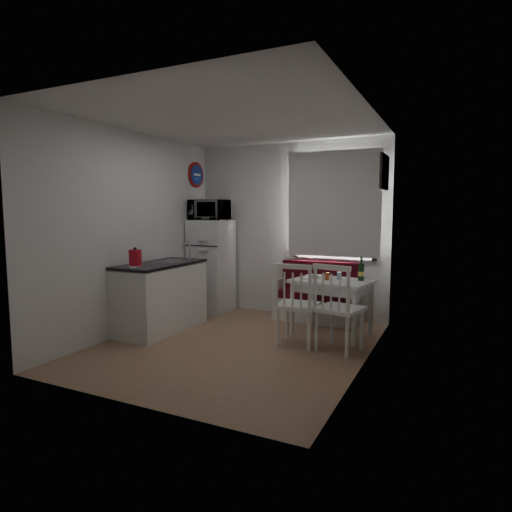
{
  "coord_description": "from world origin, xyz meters",
  "views": [
    {
      "loc": [
        2.34,
        -4.34,
        1.58
      ],
      "look_at": [
        0.03,
        0.5,
        1.01
      ],
      "focal_mm": 30.0,
      "sensor_mm": 36.0,
      "label": 1
    }
  ],
  "objects_px": {
    "kettle": "(135,258)",
    "wine_bottle": "(361,269)",
    "chair_right": "(337,299)",
    "fridge": "(211,266)",
    "microwave": "(209,210)",
    "bench": "(316,301)",
    "kitchen_counter": "(161,296)",
    "dining_table": "(332,286)",
    "chair_left": "(295,296)"
  },
  "relations": [
    {
      "from": "kettle",
      "to": "wine_bottle",
      "type": "xyz_separation_m",
      "value": [
        2.4,
        1.38,
        -0.16
      ]
    },
    {
      "from": "chair_right",
      "to": "fridge",
      "type": "xyz_separation_m",
      "value": [
        -2.34,
        1.17,
        0.1
      ]
    },
    {
      "from": "chair_right",
      "to": "microwave",
      "type": "height_order",
      "value": "microwave"
    },
    {
      "from": "fridge",
      "to": "chair_right",
      "type": "bearing_deg",
      "value": -26.66
    },
    {
      "from": "bench",
      "to": "wine_bottle",
      "type": "height_order",
      "value": "wine_bottle"
    },
    {
      "from": "wine_bottle",
      "to": "fridge",
      "type": "bearing_deg",
      "value": 170.67
    },
    {
      "from": "chair_right",
      "to": "kettle",
      "type": "xyz_separation_m",
      "value": [
        -2.31,
        -0.61,
        0.4
      ]
    },
    {
      "from": "bench",
      "to": "kettle",
      "type": "bearing_deg",
      "value": -131.39
    },
    {
      "from": "kitchen_counter",
      "to": "kettle",
      "type": "relative_size",
      "value": 5.52
    },
    {
      "from": "bench",
      "to": "kitchen_counter",
      "type": "bearing_deg",
      "value": -141.73
    },
    {
      "from": "kitchen_counter",
      "to": "wine_bottle",
      "type": "bearing_deg",
      "value": 19.03
    },
    {
      "from": "kettle",
      "to": "dining_table",
      "type": "bearing_deg",
      "value": 31.93
    },
    {
      "from": "dining_table",
      "to": "wine_bottle",
      "type": "height_order",
      "value": "wine_bottle"
    },
    {
      "from": "kitchen_counter",
      "to": "dining_table",
      "type": "height_order",
      "value": "kitchen_counter"
    },
    {
      "from": "bench",
      "to": "fridge",
      "type": "distance_m",
      "value": 1.75
    },
    {
      "from": "bench",
      "to": "kettle",
      "type": "xyz_separation_m",
      "value": [
        -1.66,
        -1.89,
        0.74
      ]
    },
    {
      "from": "bench",
      "to": "chair_right",
      "type": "height_order",
      "value": "chair_right"
    },
    {
      "from": "kettle",
      "to": "wine_bottle",
      "type": "distance_m",
      "value": 2.77
    },
    {
      "from": "chair_right",
      "to": "kettle",
      "type": "height_order",
      "value": "kettle"
    },
    {
      "from": "dining_table",
      "to": "microwave",
      "type": "relative_size",
      "value": 1.85
    },
    {
      "from": "bench",
      "to": "dining_table",
      "type": "bearing_deg",
      "value": -57.18
    },
    {
      "from": "dining_table",
      "to": "chair_left",
      "type": "relative_size",
      "value": 1.98
    },
    {
      "from": "chair_right",
      "to": "kettle",
      "type": "distance_m",
      "value": 2.42
    },
    {
      "from": "fridge",
      "to": "kettle",
      "type": "distance_m",
      "value": 1.81
    },
    {
      "from": "chair_left",
      "to": "wine_bottle",
      "type": "distance_m",
      "value": 1.01
    },
    {
      "from": "dining_table",
      "to": "wine_bottle",
      "type": "relative_size",
      "value": 3.49
    },
    {
      "from": "chair_right",
      "to": "chair_left",
      "type": "bearing_deg",
      "value": -166.8
    },
    {
      "from": "chair_left",
      "to": "kitchen_counter",
      "type": "bearing_deg",
      "value": 179.27
    },
    {
      "from": "wine_bottle",
      "to": "bench",
      "type": "bearing_deg",
      "value": 145.46
    },
    {
      "from": "kettle",
      "to": "bench",
      "type": "bearing_deg",
      "value": 48.61
    },
    {
      "from": "kitchen_counter",
      "to": "fridge",
      "type": "distance_m",
      "value": 1.27
    },
    {
      "from": "chair_right",
      "to": "wine_bottle",
      "type": "distance_m",
      "value": 0.82
    },
    {
      "from": "kitchen_counter",
      "to": "fridge",
      "type": "height_order",
      "value": "fridge"
    },
    {
      "from": "microwave",
      "to": "wine_bottle",
      "type": "relative_size",
      "value": 1.89
    },
    {
      "from": "chair_left",
      "to": "kettle",
      "type": "bearing_deg",
      "value": -164.35
    },
    {
      "from": "chair_left",
      "to": "chair_right",
      "type": "relative_size",
      "value": 0.94
    },
    {
      "from": "kitchen_counter",
      "to": "dining_table",
      "type": "bearing_deg",
      "value": 19.49
    },
    {
      "from": "microwave",
      "to": "dining_table",
      "type": "bearing_deg",
      "value": -12.16
    },
    {
      "from": "kitchen_counter",
      "to": "kettle",
      "type": "xyz_separation_m",
      "value": [
        0.05,
        -0.54,
        0.56
      ]
    },
    {
      "from": "kettle",
      "to": "wine_bottle",
      "type": "height_order",
      "value": "kettle"
    },
    {
      "from": "dining_table",
      "to": "fridge",
      "type": "height_order",
      "value": "fridge"
    },
    {
      "from": "microwave",
      "to": "wine_bottle",
      "type": "xyz_separation_m",
      "value": [
        2.43,
        -0.35,
        -0.74
      ]
    },
    {
      "from": "fridge",
      "to": "microwave",
      "type": "bearing_deg",
      "value": -90.0
    },
    {
      "from": "fridge",
      "to": "wine_bottle",
      "type": "bearing_deg",
      "value": -9.33
    },
    {
      "from": "kitchen_counter",
      "to": "chair_right",
      "type": "bearing_deg",
      "value": 1.75
    },
    {
      "from": "chair_right",
      "to": "bench",
      "type": "bearing_deg",
      "value": 130.0
    },
    {
      "from": "bench",
      "to": "chair_right",
      "type": "distance_m",
      "value": 1.47
    },
    {
      "from": "chair_right",
      "to": "kettle",
      "type": "relative_size",
      "value": 2.34
    },
    {
      "from": "kitchen_counter",
      "to": "wine_bottle",
      "type": "relative_size",
      "value": 4.41
    },
    {
      "from": "kitchen_counter",
      "to": "chair_left",
      "type": "relative_size",
      "value": 2.5
    }
  ]
}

